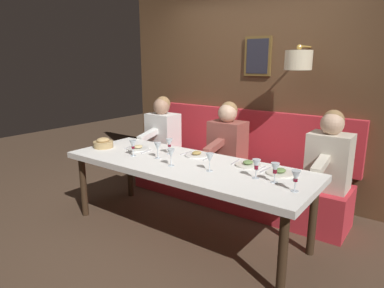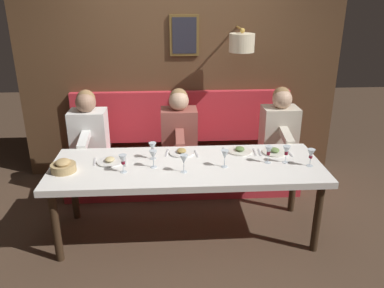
{
  "view_description": "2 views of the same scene",
  "coord_description": "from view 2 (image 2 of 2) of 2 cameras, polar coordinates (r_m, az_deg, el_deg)",
  "views": [
    {
      "loc": [
        -2.47,
        -1.89,
        1.69
      ],
      "look_at": [
        0.05,
        -0.05,
        0.92
      ],
      "focal_mm": 31.45,
      "sensor_mm": 36.0,
      "label": 1
    },
    {
      "loc": [
        -3.27,
        0.16,
        2.22
      ],
      "look_at": [
        0.05,
        -0.05,
        0.92
      ],
      "focal_mm": 36.37,
      "sensor_mm": 36.0,
      "label": 2
    }
  ],
  "objects": [
    {
      "name": "diner_near",
      "position": [
        4.38,
        -1.91,
        2.66
      ],
      "size": [
        0.6,
        0.4,
        0.79
      ],
      "color": "#934C42",
      "rests_on": "banquette_bench"
    },
    {
      "name": "wine_glass_3",
      "position": [
        3.5,
        -5.7,
        -1.67
      ],
      "size": [
        0.07,
        0.07,
        0.16
      ],
      "color": "silver",
      "rests_on": "dining_table"
    },
    {
      "name": "banquette_bench",
      "position": [
        4.61,
        -1.28,
        -4.25
      ],
      "size": [
        0.52,
        2.7,
        0.45
      ],
      "primitive_type": "cube",
      "color": "red",
      "rests_on": "ground_plane"
    },
    {
      "name": "back_wall_panel",
      "position": [
        4.81,
        -1.58,
        11.14
      ],
      "size": [
        0.59,
        3.9,
        2.9
      ],
      "color": "brown",
      "rests_on": "ground_plane"
    },
    {
      "name": "place_setting_0",
      "position": [
        3.82,
        -1.54,
        -1.22
      ],
      "size": [
        0.24,
        0.33,
        0.05
      ],
      "color": "white",
      "rests_on": "dining_table"
    },
    {
      "name": "wine_glass_6",
      "position": [
        3.68,
        -5.81,
        -0.5
      ],
      "size": [
        0.07,
        0.07,
        0.16
      ],
      "color": "silver",
      "rests_on": "dining_table"
    },
    {
      "name": "bread_bowl",
      "position": [
        3.61,
        -18.36,
        -3.13
      ],
      "size": [
        0.22,
        0.22,
        0.12
      ],
      "color": "tan",
      "rests_on": "dining_table"
    },
    {
      "name": "wine_glass_2",
      "position": [
        3.67,
        17.05,
        -1.44
      ],
      "size": [
        0.07,
        0.07,
        0.16
      ],
      "color": "silver",
      "rests_on": "dining_table"
    },
    {
      "name": "place_setting_1",
      "position": [
        3.7,
        -11.95,
        -2.47
      ],
      "size": [
        0.24,
        0.32,
        0.05
      ],
      "color": "silver",
      "rests_on": "dining_table"
    },
    {
      "name": "wine_glass_0",
      "position": [
        3.65,
        11.17,
        -1.04
      ],
      "size": [
        0.07,
        0.07,
        0.16
      ],
      "color": "silver",
      "rests_on": "dining_table"
    },
    {
      "name": "dining_table",
      "position": [
        3.62,
        -0.75,
        -3.9
      ],
      "size": [
        0.9,
        2.5,
        0.74
      ],
      "color": "white",
      "rests_on": "ground_plane"
    },
    {
      "name": "wine_glass_7",
      "position": [
        3.5,
        4.83,
        -1.62
      ],
      "size": [
        0.07,
        0.07,
        0.16
      ],
      "color": "silver",
      "rests_on": "dining_table"
    },
    {
      "name": "place_setting_2",
      "position": [
        3.89,
        7.04,
        -0.94
      ],
      "size": [
        0.24,
        0.32,
        0.05
      ],
      "color": "silver",
      "rests_on": "dining_table"
    },
    {
      "name": "diner_nearest",
      "position": [
        4.56,
        12.75,
        2.89
      ],
      "size": [
        0.6,
        0.4,
        0.79
      ],
      "color": "beige",
      "rests_on": "banquette_bench"
    },
    {
      "name": "wine_glass_5",
      "position": [
        3.69,
        13.68,
        -1.0
      ],
      "size": [
        0.07,
        0.07,
        0.16
      ],
      "color": "silver",
      "rests_on": "dining_table"
    },
    {
      "name": "wine_glass_4",
      "position": [
        3.44,
        -10.1,
        -2.33
      ],
      "size": [
        0.07,
        0.07,
        0.16
      ],
      "color": "silver",
      "rests_on": "dining_table"
    },
    {
      "name": "place_setting_3",
      "position": [
        3.91,
        12.02,
        -1.11
      ],
      "size": [
        0.24,
        0.32,
        0.05
      ],
      "color": "silver",
      "rests_on": "dining_table"
    },
    {
      "name": "ground_plane",
      "position": [
        3.95,
        -0.7,
        -12.8
      ],
      "size": [
        12.0,
        12.0,
        0.0
      ],
      "primitive_type": "plane",
      "color": "#4C3828"
    },
    {
      "name": "wine_glass_1",
      "position": [
        3.39,
        -1.2,
        -2.34
      ],
      "size": [
        0.07,
        0.07,
        0.16
      ],
      "color": "silver",
      "rests_on": "dining_table"
    },
    {
      "name": "diner_middle",
      "position": [
        4.47,
        -14.94,
        2.32
      ],
      "size": [
        0.6,
        0.4,
        0.79
      ],
      "color": "white",
      "rests_on": "banquette_bench"
    }
  ]
}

